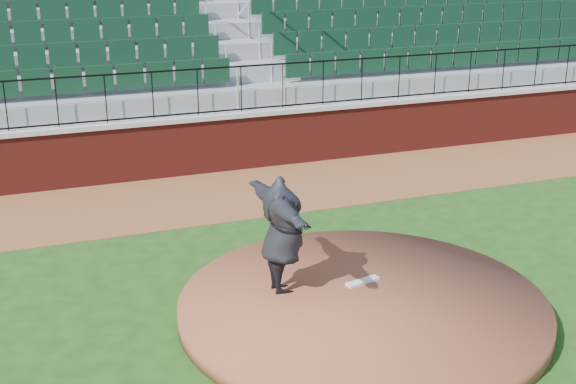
# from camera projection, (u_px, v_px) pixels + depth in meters

# --- Properties ---
(ground) EXTENTS (90.00, 90.00, 0.00)m
(ground) POSITION_uv_depth(u_px,v_px,m) (325.00, 310.00, 10.98)
(ground) COLOR #1C4413
(ground) RESTS_ON ground
(warning_track) EXTENTS (34.00, 3.20, 0.01)m
(warning_track) POSITION_uv_depth(u_px,v_px,m) (221.00, 194.00, 15.76)
(warning_track) COLOR brown
(warning_track) RESTS_ON ground
(field_wall) EXTENTS (34.00, 0.35, 1.20)m
(field_wall) POSITION_uv_depth(u_px,v_px,m) (200.00, 146.00, 16.98)
(field_wall) COLOR maroon
(field_wall) RESTS_ON ground
(wall_cap) EXTENTS (34.00, 0.45, 0.10)m
(wall_cap) POSITION_uv_depth(u_px,v_px,m) (199.00, 117.00, 16.77)
(wall_cap) COLOR #B7B7B7
(wall_cap) RESTS_ON field_wall
(wall_railing) EXTENTS (34.00, 0.05, 1.00)m
(wall_railing) POSITION_uv_depth(u_px,v_px,m) (198.00, 92.00, 16.59)
(wall_railing) COLOR black
(wall_railing) RESTS_ON wall_cap
(seating_stands) EXTENTS (34.00, 5.10, 4.60)m
(seating_stands) POSITION_uv_depth(u_px,v_px,m) (169.00, 51.00, 18.84)
(seating_stands) COLOR gray
(seating_stands) RESTS_ON ground
(concourse_wall) EXTENTS (34.00, 0.50, 5.50)m
(concourse_wall) POSITION_uv_depth(u_px,v_px,m) (146.00, 20.00, 21.17)
(concourse_wall) COLOR maroon
(concourse_wall) RESTS_ON ground
(pitchers_mound) EXTENTS (5.16, 5.16, 0.25)m
(pitchers_mound) POSITION_uv_depth(u_px,v_px,m) (363.00, 307.00, 10.81)
(pitchers_mound) COLOR brown
(pitchers_mound) RESTS_ON ground
(pitching_rubber) EXTENTS (0.56, 0.26, 0.04)m
(pitching_rubber) POSITION_uv_depth(u_px,v_px,m) (363.00, 281.00, 11.26)
(pitching_rubber) COLOR silver
(pitching_rubber) RESTS_ON pitchers_mound
(pitcher) EXTENTS (0.58, 2.12, 1.72)m
(pitcher) POSITION_uv_depth(u_px,v_px,m) (282.00, 234.00, 10.75)
(pitcher) COLOR black
(pitcher) RESTS_ON pitchers_mound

